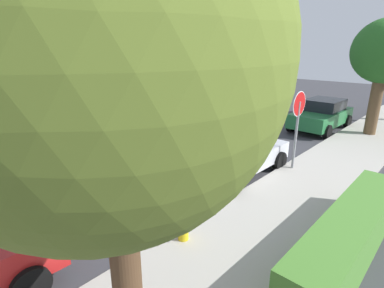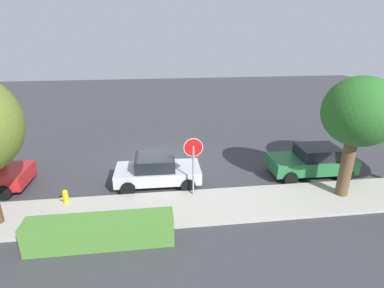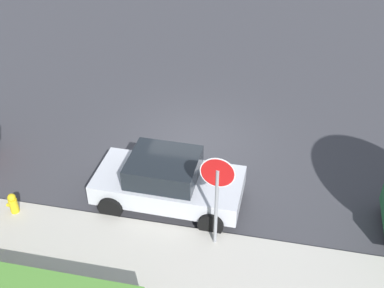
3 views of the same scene
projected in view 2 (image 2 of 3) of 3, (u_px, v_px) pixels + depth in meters
name	position (u px, v px, depth m)	size (l,w,h in m)	color
ground_plane	(161.00, 160.00, 16.46)	(60.00, 60.00, 0.00)	#38383D
sidewalk_curb	(165.00, 209.00, 11.82)	(32.00, 2.47, 0.14)	#B2ADA3
stop_sign	(193.00, 157.00, 12.18)	(0.79, 0.08, 2.66)	gray
parked_car_silver	(157.00, 170.00, 13.60)	(3.84, 2.04, 1.42)	silver
parked_car_green	(312.00, 161.00, 14.50)	(4.02, 2.01, 1.49)	#236B38
street_tree_near_corner	(360.00, 113.00, 11.46)	(2.83, 2.83, 5.12)	brown
fire_hydrant	(66.00, 198.00, 12.06)	(0.30, 0.22, 0.72)	gold
front_yard_hedge	(101.00, 232.00, 9.76)	(4.75, 0.80, 1.04)	#4C8433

